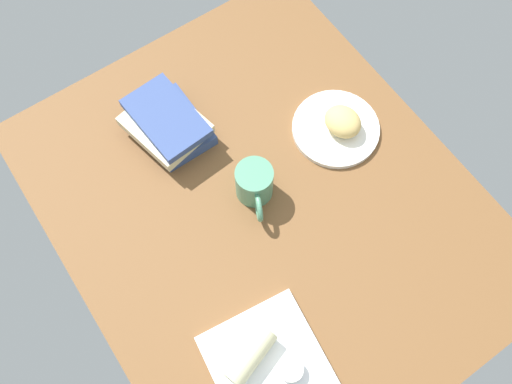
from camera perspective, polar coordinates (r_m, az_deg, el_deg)
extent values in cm
cube|color=brown|center=(127.69, 0.89, -1.64)|extent=(110.00, 90.00, 4.00)
cylinder|color=white|center=(135.10, 8.37, 6.62)|extent=(21.41, 21.41, 1.40)
ellipsoid|color=tan|center=(132.31, 9.12, 7.32)|extent=(10.59, 9.45, 5.49)
cube|color=white|center=(116.80, 1.15, -17.47)|extent=(25.13, 25.13, 1.60)
cylinder|color=silver|center=(114.75, 3.69, -18.15)|extent=(4.97, 4.97, 2.63)
cylinder|color=#B9502C|center=(113.74, 3.72, -18.11)|extent=(4.07, 4.07, 0.40)
cylinder|color=beige|center=(113.18, -0.84, -16.63)|extent=(9.39, 13.31, 5.93)
cube|color=#33477F|center=(134.31, -8.70, 6.81)|extent=(18.90, 13.78, 3.41)
cube|color=beige|center=(131.23, -9.50, 6.97)|extent=(20.98, 18.28, 2.78)
cube|color=#33477F|center=(129.35, -9.45, 7.74)|extent=(21.14, 14.09, 2.12)
cylinder|color=#4C8C6B|center=(122.63, -0.20, 1.02)|extent=(8.64, 8.64, 9.75)
cylinder|color=olive|center=(118.73, -0.20, 1.85)|extent=(7.09, 7.09, 0.40)
torus|color=#4C8C6B|center=(120.39, 0.26, -1.53)|extent=(6.89, 4.09, 7.05)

